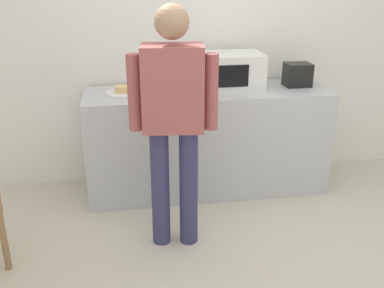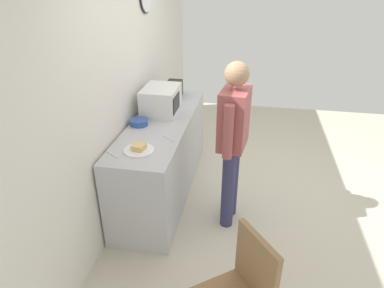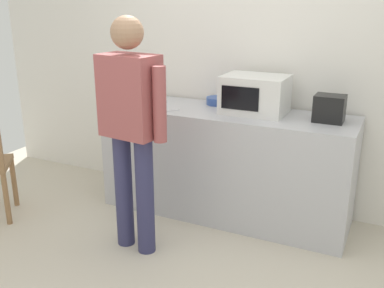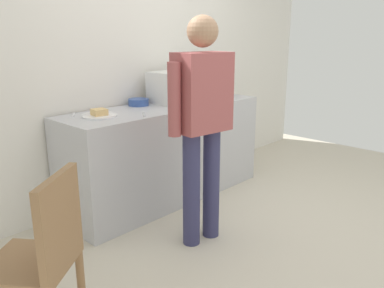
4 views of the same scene
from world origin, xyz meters
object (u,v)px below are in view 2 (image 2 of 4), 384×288
toaster (174,89)px  person_standing (233,135)px  microwave (161,100)px  salad_bowl (139,122)px  spoon_utensil (112,154)px  fork_utensil (169,138)px  sandwich_plate (139,149)px

toaster → person_standing: size_ratio=0.13×
microwave → person_standing: size_ratio=0.30×
salad_bowl → spoon_utensil: bearing=177.5°
spoon_utensil → salad_bowl: bearing=-2.5°
toaster → spoon_utensil: bearing=173.4°
salad_bowl → spoon_utensil: 0.67m
toaster → fork_utensil: 1.25m
fork_utensil → spoon_utensil: same height
sandwich_plate → salad_bowl: 0.58m
sandwich_plate → spoon_utensil: 0.24m
toaster → person_standing: bearing=-144.6°
salad_bowl → toaster: bearing=-9.4°
microwave → toaster: (0.58, -0.02, -0.05)m
fork_utensil → spoon_utensil: 0.58m
sandwich_plate → salad_bowl: (0.55, 0.18, 0.01)m
person_standing → spoon_utensil: bearing=112.8°
person_standing → sandwich_plate: bearing=111.5°
sandwich_plate → fork_utensil: bearing=-34.8°
salad_bowl → person_standing: 1.04m
toaster → spoon_utensil: toaster is taller
salad_bowl → fork_utensil: (-0.26, -0.39, -0.03)m
sandwich_plate → toaster: bearing=0.8°
toaster → fork_utensil: bearing=-169.5°
spoon_utensil → person_standing: size_ratio=0.10×
salad_bowl → toaster: 0.98m
microwave → fork_utensil: 0.70m
toaster → spoon_utensil: (-1.63, 0.19, -0.10)m
microwave → sandwich_plate: size_ratio=1.80×
sandwich_plate → spoon_utensil: size_ratio=1.64×
microwave → spoon_utensil: size_ratio=2.94×
microwave → toaster: bearing=-1.8°
sandwich_plate → salad_bowl: sandwich_plate is taller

